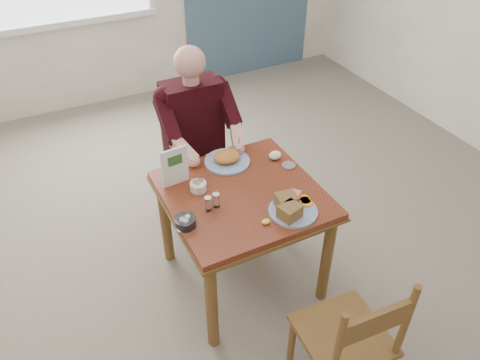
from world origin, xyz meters
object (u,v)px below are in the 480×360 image
table (242,206)px  chair_far (195,160)px  chair_near (349,341)px  far_plate (228,158)px  diner (197,128)px  near_plate (291,208)px

table → chair_far: size_ratio=0.97×
chair_near → far_plate: (-0.04, 1.30, 0.30)m
table → diner: size_ratio=0.66×
near_plate → chair_far: bearing=98.3°
table → near_plate: bearing=-61.1°
table → far_plate: (0.05, 0.32, 0.14)m
table → chair_far: chair_far is taller
table → far_plate: bearing=80.7°
diner → chair_far: bearing=90.0°
chair_far → diner: (0.00, -0.09, 0.33)m
diner → far_plate: bearing=-82.4°
table → chair_far: bearing=90.0°
chair_near → near_plate: chair_near is taller
chair_far → near_plate: size_ratio=3.01×
table → chair_near: (0.09, -0.98, -0.16)m
chair_near → far_plate: bearing=91.8°
near_plate → far_plate: near_plate is taller
chair_far → diner: diner is taller
chair_far → near_plate: (0.16, -1.09, 0.31)m
chair_near → diner: diner is taller
near_plate → far_plate: bearing=100.0°
far_plate → chair_near: bearing=-88.2°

